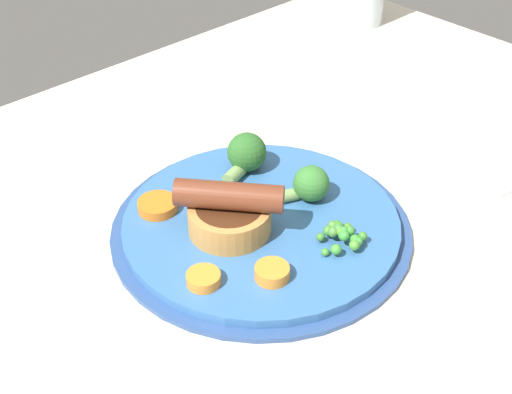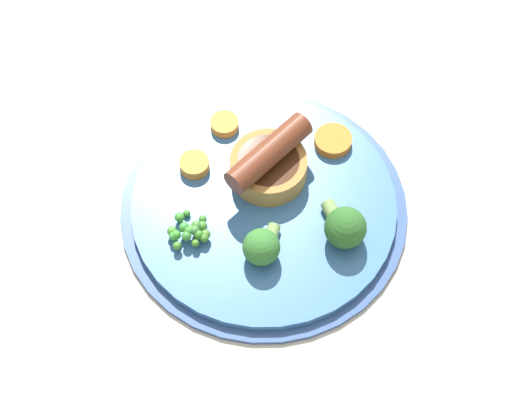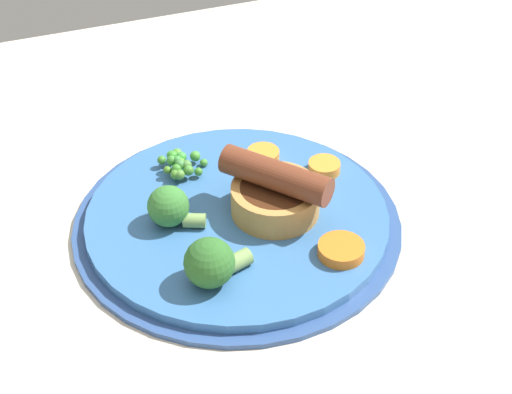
{
  "view_description": "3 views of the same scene",
  "coord_description": "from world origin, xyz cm",
  "px_view_note": "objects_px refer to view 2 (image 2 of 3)",
  "views": [
    {
      "loc": [
        36.21,
        37.13,
        46.06
      ],
      "look_at": [
        -0.77,
        -2.45,
        5.77
      ],
      "focal_mm": 50.0,
      "sensor_mm": 36.0,
      "label": 1
    },
    {
      "loc": [
        -41.98,
        4.54,
        76.75
      ],
      "look_at": [
        -0.18,
        -0.12,
        5.93
      ],
      "focal_mm": 60.0,
      "sensor_mm": 36.0,
      "label": 2
    },
    {
      "loc": [
        -18.08,
        -54.56,
        51.44
      ],
      "look_at": [
        1.68,
        -1.1,
        5.92
      ],
      "focal_mm": 60.0,
      "sensor_mm": 36.0,
      "label": 3
    }
  ],
  "objects_px": {
    "dinner_plate": "(264,207)",
    "carrot_slice_6": "(224,124)",
    "sausage_pudding": "(269,163)",
    "broccoli_floret_far": "(344,227)",
    "carrot_slice_2": "(333,141)",
    "carrot_slice_4": "(194,165)",
    "pea_pile": "(189,231)",
    "broccoli_floret_near": "(267,246)"
  },
  "relations": [
    {
      "from": "sausage_pudding",
      "to": "broccoli_floret_near",
      "type": "bearing_deg",
      "value": 42.35
    },
    {
      "from": "sausage_pudding",
      "to": "pea_pile",
      "type": "relative_size",
      "value": 2.06
    },
    {
      "from": "dinner_plate",
      "to": "sausage_pudding",
      "type": "xyz_separation_m",
      "value": [
        0.03,
        -0.01,
        0.03
      ]
    },
    {
      "from": "pea_pile",
      "to": "carrot_slice_2",
      "type": "relative_size",
      "value": 1.16
    },
    {
      "from": "broccoli_floret_far",
      "to": "carrot_slice_4",
      "type": "bearing_deg",
      "value": -141.53
    },
    {
      "from": "sausage_pudding",
      "to": "broccoli_floret_far",
      "type": "distance_m",
      "value": 0.1
    },
    {
      "from": "carrot_slice_6",
      "to": "sausage_pudding",
      "type": "bearing_deg",
      "value": -148.83
    },
    {
      "from": "carrot_slice_2",
      "to": "broccoli_floret_near",
      "type": "bearing_deg",
      "value": 145.32
    },
    {
      "from": "pea_pile",
      "to": "broccoli_floret_near",
      "type": "relative_size",
      "value": 0.94
    },
    {
      "from": "pea_pile",
      "to": "broccoli_floret_far",
      "type": "relative_size",
      "value": 0.76
    },
    {
      "from": "broccoli_floret_near",
      "to": "carrot_slice_6",
      "type": "xyz_separation_m",
      "value": [
        0.15,
        0.03,
        -0.01
      ]
    },
    {
      "from": "dinner_plate",
      "to": "carrot_slice_6",
      "type": "height_order",
      "value": "carrot_slice_6"
    },
    {
      "from": "sausage_pudding",
      "to": "carrot_slice_4",
      "type": "height_order",
      "value": "sausage_pudding"
    },
    {
      "from": "sausage_pudding",
      "to": "pea_pile",
      "type": "height_order",
      "value": "sausage_pudding"
    },
    {
      "from": "broccoli_floret_near",
      "to": "carrot_slice_2",
      "type": "relative_size",
      "value": 1.24
    },
    {
      "from": "pea_pile",
      "to": "carrot_slice_6",
      "type": "height_order",
      "value": "pea_pile"
    },
    {
      "from": "broccoli_floret_near",
      "to": "broccoli_floret_far",
      "type": "relative_size",
      "value": 0.81
    },
    {
      "from": "dinner_plate",
      "to": "carrot_slice_2",
      "type": "xyz_separation_m",
      "value": [
        0.06,
        -0.08,
        0.01
      ]
    },
    {
      "from": "carrot_slice_2",
      "to": "carrot_slice_4",
      "type": "height_order",
      "value": "carrot_slice_4"
    },
    {
      "from": "broccoli_floret_near",
      "to": "carrot_slice_2",
      "type": "distance_m",
      "value": 0.14
    },
    {
      "from": "broccoli_floret_near",
      "to": "carrot_slice_2",
      "type": "height_order",
      "value": "broccoli_floret_near"
    },
    {
      "from": "sausage_pudding",
      "to": "dinner_plate",
      "type": "bearing_deg",
      "value": 36.04
    },
    {
      "from": "carrot_slice_4",
      "to": "carrot_slice_6",
      "type": "xyz_separation_m",
      "value": [
        0.05,
        -0.03,
        -0.0
      ]
    },
    {
      "from": "broccoli_floret_near",
      "to": "pea_pile",
      "type": "bearing_deg",
      "value": -89.58
    },
    {
      "from": "broccoli_floret_near",
      "to": "sausage_pudding",
      "type": "bearing_deg",
      "value": -165.81
    },
    {
      "from": "pea_pile",
      "to": "broccoli_floret_far",
      "type": "height_order",
      "value": "broccoli_floret_far"
    },
    {
      "from": "carrot_slice_6",
      "to": "pea_pile",
      "type": "bearing_deg",
      "value": 160.14
    },
    {
      "from": "sausage_pudding",
      "to": "broccoli_floret_far",
      "type": "xyz_separation_m",
      "value": [
        -0.08,
        -0.06,
        -0.0
      ]
    },
    {
      "from": "pea_pile",
      "to": "carrot_slice_2",
      "type": "xyz_separation_m",
      "value": [
        0.09,
        -0.15,
        -0.01
      ]
    },
    {
      "from": "dinner_plate",
      "to": "broccoli_floret_near",
      "type": "xyz_separation_m",
      "value": [
        -0.06,
        0.0,
        0.03
      ]
    },
    {
      "from": "carrot_slice_6",
      "to": "broccoli_floret_far",
      "type": "bearing_deg",
      "value": -144.37
    },
    {
      "from": "dinner_plate",
      "to": "broccoli_floret_far",
      "type": "xyz_separation_m",
      "value": [
        -0.05,
        -0.07,
        0.03
      ]
    },
    {
      "from": "broccoli_floret_far",
      "to": "carrot_slice_2",
      "type": "xyz_separation_m",
      "value": [
        0.11,
        -0.01,
        -0.01
      ]
    },
    {
      "from": "sausage_pudding",
      "to": "broccoli_floret_near",
      "type": "height_order",
      "value": "sausage_pudding"
    },
    {
      "from": "carrot_slice_4",
      "to": "carrot_slice_6",
      "type": "distance_m",
      "value": 0.06
    },
    {
      "from": "broccoli_floret_near",
      "to": "carrot_slice_4",
      "type": "relative_size",
      "value": 1.58
    },
    {
      "from": "carrot_slice_6",
      "to": "carrot_slice_2",
      "type": "bearing_deg",
      "value": -106.89
    },
    {
      "from": "dinner_plate",
      "to": "sausage_pudding",
      "type": "relative_size",
      "value": 3.11
    },
    {
      "from": "sausage_pudding",
      "to": "broccoli_floret_near",
      "type": "xyz_separation_m",
      "value": [
        -0.09,
        0.01,
        -0.0
      ]
    },
    {
      "from": "pea_pile",
      "to": "broccoli_floret_near",
      "type": "height_order",
      "value": "broccoli_floret_near"
    },
    {
      "from": "pea_pile",
      "to": "carrot_slice_4",
      "type": "xyz_separation_m",
      "value": [
        0.08,
        -0.01,
        -0.0
      ]
    },
    {
      "from": "dinner_plate",
      "to": "carrot_slice_6",
      "type": "distance_m",
      "value": 0.1
    }
  ]
}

